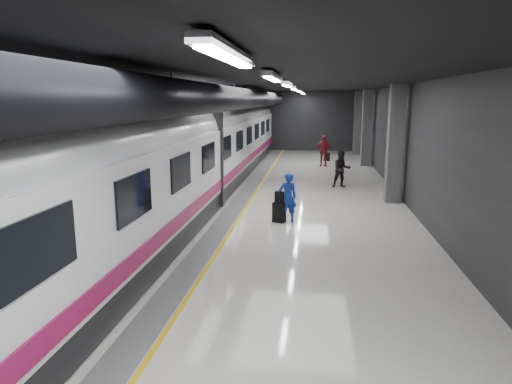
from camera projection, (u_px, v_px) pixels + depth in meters
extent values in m
plane|color=silver|center=(271.00, 210.00, 16.45)|extent=(40.00, 40.00, 0.00)
cube|color=black|center=(272.00, 82.00, 15.56)|extent=(10.00, 40.00, 0.02)
cube|color=#28282B|center=(296.00, 121.00, 35.44)|extent=(10.00, 0.02, 4.50)
cube|color=#28282B|center=(135.00, 146.00, 16.63)|extent=(0.02, 40.00, 4.50)
cube|color=#28282B|center=(419.00, 150.00, 15.37)|extent=(0.02, 40.00, 4.50)
cube|color=slate|center=(234.00, 209.00, 16.62)|extent=(0.65, 39.80, 0.01)
cube|color=yellow|center=(245.00, 209.00, 16.57)|extent=(0.10, 39.80, 0.01)
cylinder|color=black|center=(234.00, 99.00, 15.83)|extent=(0.80, 38.00, 0.80)
cube|color=silver|center=(229.00, 53.00, 4.81)|extent=(0.22, 2.60, 0.10)
cube|color=silver|center=(273.00, 77.00, 9.67)|extent=(0.22, 2.60, 0.10)
cube|color=silver|center=(287.00, 84.00, 14.53)|extent=(0.22, 2.60, 0.10)
cube|color=silver|center=(295.00, 88.00, 19.39)|extent=(0.22, 2.60, 0.10)
cube|color=silver|center=(299.00, 90.00, 24.25)|extent=(0.22, 2.60, 0.10)
cube|color=silver|center=(302.00, 92.00, 29.11)|extent=(0.22, 2.60, 0.10)
cube|color=silver|center=(303.00, 93.00, 32.99)|extent=(0.22, 2.60, 0.10)
cube|color=#515154|center=(395.00, 144.00, 17.38)|extent=(0.55, 0.55, 4.50)
cube|color=#515154|center=(367.00, 128.00, 27.09)|extent=(0.55, 0.55, 4.50)
cube|color=#515154|center=(358.00, 123.00, 32.92)|extent=(0.55, 0.55, 4.50)
cube|color=black|center=(183.00, 198.00, 16.79)|extent=(2.80, 38.00, 0.60)
cube|color=white|center=(182.00, 161.00, 16.51)|extent=(2.90, 38.00, 2.20)
cylinder|color=white|center=(181.00, 134.00, 16.32)|extent=(2.80, 38.00, 2.80)
cube|color=#8C0C47|center=(222.00, 183.00, 16.49)|extent=(0.04, 38.00, 0.35)
cube|color=black|center=(182.00, 154.00, 16.46)|extent=(3.05, 0.25, 3.80)
cube|color=black|center=(39.00, 248.00, 5.56)|extent=(0.05, 1.60, 0.85)
cube|color=black|center=(135.00, 197.00, 8.47)|extent=(0.05, 1.60, 0.85)
cube|color=black|center=(181.00, 172.00, 11.39)|extent=(0.05, 1.60, 0.85)
cube|color=black|center=(209.00, 157.00, 14.30)|extent=(0.05, 1.60, 0.85)
cube|color=black|center=(227.00, 147.00, 17.22)|extent=(0.05, 1.60, 0.85)
cube|color=black|center=(240.00, 140.00, 20.14)|extent=(0.05, 1.60, 0.85)
cube|color=black|center=(249.00, 135.00, 23.05)|extent=(0.05, 1.60, 0.85)
cube|color=black|center=(257.00, 131.00, 25.97)|extent=(0.05, 1.60, 0.85)
cube|color=black|center=(263.00, 128.00, 28.88)|extent=(0.05, 1.60, 0.85)
cube|color=black|center=(268.00, 125.00, 31.80)|extent=(0.05, 1.60, 0.85)
imported|color=blue|center=(288.00, 197.00, 14.75)|extent=(0.69, 0.56, 1.62)
cube|color=black|center=(279.00, 212.00, 14.80)|extent=(0.46, 0.37, 0.65)
cube|color=black|center=(279.00, 197.00, 14.68)|extent=(0.30, 0.19, 0.37)
imported|color=black|center=(342.00, 169.00, 20.55)|extent=(0.93, 0.78, 1.69)
imported|color=maroon|center=(323.00, 150.00, 27.27)|extent=(1.13, 0.58, 1.86)
cube|color=black|center=(327.00, 157.00, 29.64)|extent=(0.40, 0.28, 0.54)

